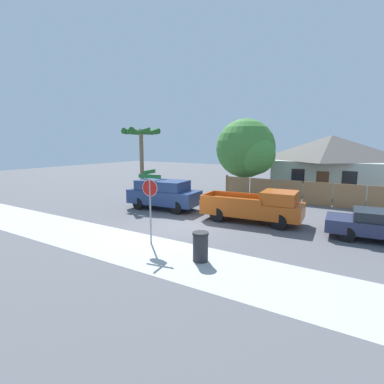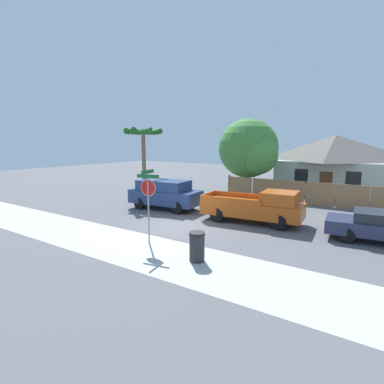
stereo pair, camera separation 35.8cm
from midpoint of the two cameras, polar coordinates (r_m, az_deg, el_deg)
name	(u,v)px [view 1 (the left image)]	position (r m, az deg, el deg)	size (l,w,h in m)	color
ground_plane	(181,226)	(15.19, -2.84, -6.49)	(80.00, 80.00, 0.00)	#56565B
sidewalk_strip	(130,247)	(12.56, -12.47, -10.13)	(36.00, 3.20, 0.01)	#B2B2AD
wooden_fence	(317,194)	(21.54, 22.29, -0.32)	(13.43, 0.12, 1.66)	#997047
house	(330,163)	(27.95, 24.47, 5.11)	(8.71, 7.26, 4.78)	#B2C1B7
oak_tree	(248,150)	(24.22, 10.11, 7.92)	(4.90, 4.67, 6.04)	brown
palm_tree	(141,138)	(21.73, -10.14, 10.01)	(2.57, 2.77, 5.19)	brown
red_suv	(164,194)	(18.89, -5.96, -0.29)	(4.62, 2.32, 1.83)	navy
orange_pickup	(256,206)	(15.98, 11.47, -2.71)	(5.33, 2.37, 1.74)	#B74C14
stop_sign	(150,194)	(12.26, -8.83, -0.41)	(1.01, 0.91, 3.07)	gray
trash_bin	(201,247)	(10.71, 0.66, -10.35)	(0.57, 0.57, 1.05)	#28282D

